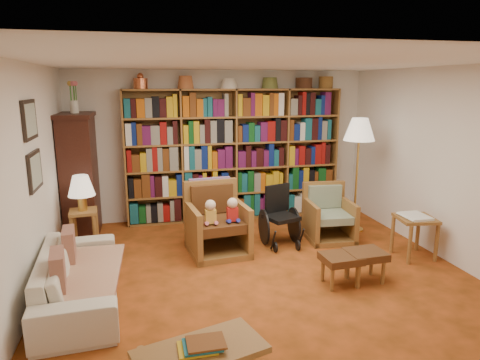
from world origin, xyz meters
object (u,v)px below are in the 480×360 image
object	(u,v)px
floor_lamp	(359,134)
armchair_leather	(216,223)
side_table_lamp	(84,223)
armchair_sage	(327,218)
wheelchair	(279,217)
footstool_a	(341,260)
coffee_table	(200,355)
side_table_papers	(415,224)
footstool_b	(365,257)
sofa	(79,276)

from	to	relation	value
floor_lamp	armchair_leather	bearing A→B (deg)	-171.57
side_table_lamp	armchair_leather	size ratio (longest dim) A/B	0.61
armchair_sage	wheelchair	distance (m)	0.77
footstool_a	armchair_leather	bearing A→B (deg)	131.36
floor_lamp	coffee_table	world-z (taller)	floor_lamp
side_table_papers	footstool_a	distance (m)	1.43
coffee_table	side_table_lamp	bearing A→B (deg)	110.23
side_table_lamp	floor_lamp	distance (m)	4.19
footstool_b	coffee_table	size ratio (longest dim) A/B	0.44
side_table_papers	footstool_a	world-z (taller)	side_table_papers
footstool_b	floor_lamp	bearing A→B (deg)	66.01
coffee_table	armchair_sage	bearing A→B (deg)	51.46
side_table_papers	floor_lamp	bearing A→B (deg)	101.89
wheelchair	side_table_papers	distance (m)	1.83
side_table_papers	coffee_table	distance (m)	3.69
footstool_b	side_table_lamp	bearing A→B (deg)	152.94
armchair_leather	floor_lamp	distance (m)	2.56
side_table_papers	footstool_b	world-z (taller)	side_table_papers
wheelchair	side_table_papers	bearing A→B (deg)	-30.05
wheelchair	floor_lamp	bearing A→B (deg)	11.17
sofa	footstool_a	size ratio (longest dim) A/B	4.32
floor_lamp	footstool_a	distance (m)	2.36
footstool_a	coffee_table	world-z (taller)	coffee_table
floor_lamp	side_table_papers	world-z (taller)	floor_lamp
side_table_lamp	side_table_papers	xyz separation A→B (m)	(4.29, -1.19, 0.04)
side_table_papers	coffee_table	size ratio (longest dim) A/B	0.57
side_table_lamp	footstool_a	bearing A→B (deg)	-29.96
side_table_lamp	footstool_b	world-z (taller)	side_table_lamp
wheelchair	floor_lamp	xyz separation A→B (m)	(1.33, 0.26, 1.14)
footstool_b	wheelchair	bearing A→B (deg)	112.60
coffee_table	armchair_leather	bearing A→B (deg)	77.59
sofa	footstool_b	world-z (taller)	sofa
wheelchair	coffee_table	bearing A→B (deg)	-118.50
side_table_lamp	coffee_table	xyz separation A→B (m)	(1.15, -3.13, -0.09)
wheelchair	armchair_sage	bearing A→B (deg)	3.99
armchair_leather	side_table_lamp	bearing A→B (deg)	168.92
footstool_a	footstool_b	distance (m)	0.32
floor_lamp	footstool_b	size ratio (longest dim) A/B	3.93
armchair_leather	floor_lamp	world-z (taller)	floor_lamp
floor_lamp	footstool_a	world-z (taller)	floor_lamp
armchair_sage	footstool_a	size ratio (longest dim) A/B	1.83
side_table_lamp	side_table_papers	size ratio (longest dim) A/B	1.02
footstool_b	armchair_sage	bearing A→B (deg)	82.95
coffee_table	footstool_b	bearing A→B (deg)	34.12
sofa	floor_lamp	size ratio (longest dim) A/B	1.09
side_table_lamp	wheelchair	xyz separation A→B (m)	(2.71, -0.27, -0.04)
side_table_lamp	floor_lamp	xyz separation A→B (m)	(4.04, -0.01, 1.11)
armchair_leather	coffee_table	bearing A→B (deg)	-102.41
sofa	side_table_lamp	bearing A→B (deg)	0.29
armchair_sage	floor_lamp	bearing A→B (deg)	20.37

